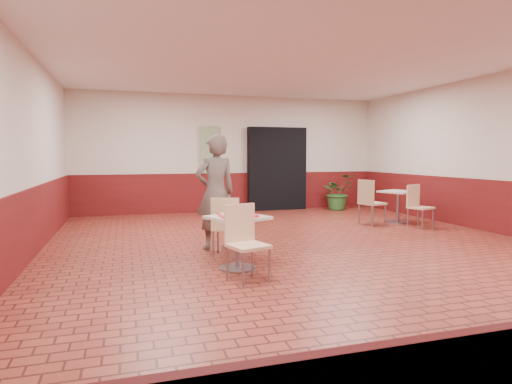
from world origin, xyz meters
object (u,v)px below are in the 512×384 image
object	(u,v)px
serving_tray	(238,215)
long_john_donut	(240,213)
potted_plant	(338,192)
ring_donut	(228,212)
second_table	(398,201)
chair_main_back	(226,224)
chair_second_front	(418,204)
chair_main_front	(245,238)
paper_cup	(247,209)
main_table	(238,233)
chair_second_left	(370,200)
customer	(216,192)

from	to	relation	value
serving_tray	long_john_donut	world-z (taller)	long_john_donut
potted_plant	ring_donut	bearing A→B (deg)	-130.35
long_john_donut	second_table	size ratio (longest dim) A/B	0.21
chair_main_back	long_john_donut	distance (m)	0.76
ring_donut	chair_second_front	world-z (taller)	chair_second_front
second_table	potted_plant	bearing A→B (deg)	95.85
ring_donut	long_john_donut	xyz separation A→B (m)	(0.13, -0.11, 0.00)
chair_main_front	potted_plant	world-z (taller)	potted_plant
long_john_donut	chair_main_front	bearing A→B (deg)	-99.01
paper_cup	main_table	bearing A→B (deg)	-150.39
main_table	chair_main_front	xyz separation A→B (m)	(-0.05, -0.51, 0.03)
chair_main_front	second_table	bearing A→B (deg)	19.21
ring_donut	potted_plant	bearing A→B (deg)	49.65
chair_main_front	long_john_donut	xyz separation A→B (m)	(0.08, 0.48, 0.24)
serving_tray	chair_main_back	bearing A→B (deg)	89.17
chair_main_front	ring_donut	world-z (taller)	chair_main_front
serving_tray	ring_donut	bearing A→B (deg)	141.40
long_john_donut	potted_plant	size ratio (longest dim) A/B	0.15
chair_main_back	long_john_donut	xyz separation A→B (m)	(0.02, -0.72, 0.25)
ring_donut	main_table	bearing A→B (deg)	-38.60
long_john_donut	chair_second_left	distance (m)	4.36
paper_cup	potted_plant	distance (m)	6.29
customer	long_john_donut	bearing A→B (deg)	81.54
chair_main_back	chair_second_front	world-z (taller)	chair_main_back
second_table	chair_main_front	bearing A→B (deg)	-143.74
main_table	chair_main_front	world-z (taller)	chair_main_front
ring_donut	chair_second_left	xyz separation A→B (m)	(3.63, 2.48, -0.20)
second_table	potted_plant	distance (m)	2.33
customer	chair_second_front	bearing A→B (deg)	179.10
long_john_donut	customer	bearing A→B (deg)	92.36
chair_second_front	potted_plant	distance (m)	2.98
main_table	chair_second_front	size ratio (longest dim) A/B	0.80
customer	chair_second_front	world-z (taller)	customer
main_table	ring_donut	size ratio (longest dim) A/B	7.47
paper_cup	chair_second_front	bearing A→B (deg)	25.04
chair_main_back	chair_second_front	size ratio (longest dim) A/B	1.01
long_john_donut	paper_cup	distance (m)	0.17
paper_cup	chair_second_left	distance (m)	4.20
customer	long_john_donut	xyz separation A→B (m)	(0.05, -1.30, -0.16)
paper_cup	chair_second_front	size ratio (longest dim) A/B	0.11
chair_main_front	chair_second_front	world-z (taller)	chair_main_front
chair_main_front	potted_plant	bearing A→B (deg)	36.18
serving_tray	chair_second_left	world-z (taller)	chair_second_left
main_table	customer	bearing A→B (deg)	91.17
long_john_donut	ring_donut	bearing A→B (deg)	139.95
serving_tray	ring_donut	size ratio (longest dim) A/B	5.10
chair_main_back	serving_tray	size ratio (longest dim) A/B	1.85
main_table	ring_donut	world-z (taller)	ring_donut
paper_cup	second_table	distance (m)	4.91
chair_second_front	potted_plant	world-z (taller)	potted_plant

